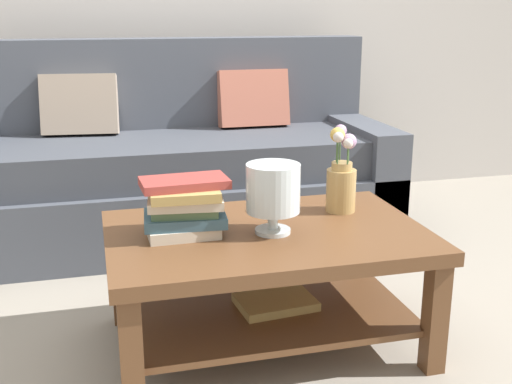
{
  "coord_description": "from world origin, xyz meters",
  "views": [
    {
      "loc": [
        -0.58,
        -2.46,
        1.22
      ],
      "look_at": [
        -0.01,
        -0.24,
        0.56
      ],
      "focal_mm": 44.63,
      "sensor_mm": 36.0,
      "label": 1
    }
  ],
  "objects_px": {
    "flower_pitcher": "(341,178)",
    "couch": "(180,169)",
    "book_stack_main": "(184,206)",
    "glass_hurricane_vase": "(273,190)",
    "coffee_table": "(267,262)"
  },
  "relations": [
    {
      "from": "couch",
      "to": "flower_pitcher",
      "type": "distance_m",
      "value": 1.3
    },
    {
      "from": "couch",
      "to": "glass_hurricane_vase",
      "type": "height_order",
      "value": "couch"
    },
    {
      "from": "coffee_table",
      "to": "flower_pitcher",
      "type": "height_order",
      "value": "flower_pitcher"
    },
    {
      "from": "flower_pitcher",
      "to": "couch",
      "type": "bearing_deg",
      "value": 111.45
    },
    {
      "from": "couch",
      "to": "flower_pitcher",
      "type": "height_order",
      "value": "couch"
    },
    {
      "from": "coffee_table",
      "to": "flower_pitcher",
      "type": "distance_m",
      "value": 0.45
    },
    {
      "from": "couch",
      "to": "book_stack_main",
      "type": "bearing_deg",
      "value": -97.04
    },
    {
      "from": "book_stack_main",
      "to": "glass_hurricane_vase",
      "type": "xyz_separation_m",
      "value": [
        0.3,
        -0.07,
        0.06
      ]
    },
    {
      "from": "couch",
      "to": "coffee_table",
      "type": "xyz_separation_m",
      "value": [
        0.13,
        -1.34,
        -0.03
      ]
    },
    {
      "from": "glass_hurricane_vase",
      "to": "coffee_table",
      "type": "bearing_deg",
      "value": 111.8
    },
    {
      "from": "couch",
      "to": "flower_pitcher",
      "type": "xyz_separation_m",
      "value": [
        0.47,
        -1.19,
        0.22
      ]
    },
    {
      "from": "flower_pitcher",
      "to": "glass_hurricane_vase",
      "type": "bearing_deg",
      "value": -151.47
    },
    {
      "from": "glass_hurricane_vase",
      "to": "flower_pitcher",
      "type": "relative_size",
      "value": 0.74
    },
    {
      "from": "book_stack_main",
      "to": "glass_hurricane_vase",
      "type": "relative_size",
      "value": 1.23
    },
    {
      "from": "couch",
      "to": "coffee_table",
      "type": "relative_size",
      "value": 2.0
    }
  ]
}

